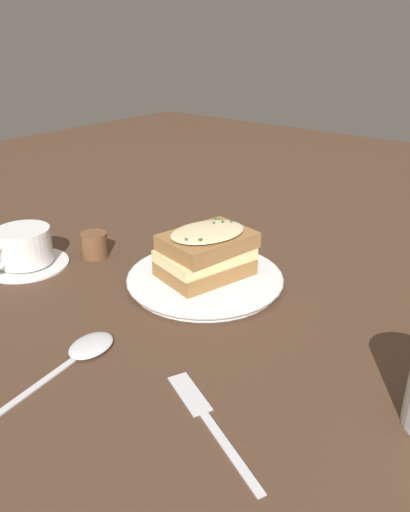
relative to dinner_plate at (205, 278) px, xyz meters
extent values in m
plane|color=#473021|center=(0.01, 0.01, -0.01)|extent=(2.40, 2.40, 0.00)
cylinder|color=white|center=(0.00, 0.00, 0.00)|extent=(0.22, 0.22, 0.02)
torus|color=white|center=(0.00, 0.00, 0.00)|extent=(0.23, 0.23, 0.01)
cube|color=olive|center=(0.00, 0.00, 0.02)|extent=(0.12, 0.14, 0.02)
cube|color=#EFDB93|center=(0.00, 0.00, 0.04)|extent=(0.12, 0.15, 0.02)
cube|color=olive|center=(0.00, 0.00, 0.06)|extent=(0.11, 0.14, 0.02)
ellipsoid|color=beige|center=(0.00, 0.00, 0.07)|extent=(0.11, 0.13, 0.01)
cube|color=#2D6028|center=(0.02, -0.03, 0.08)|extent=(0.01, 0.01, 0.00)
cube|color=#2D6028|center=(-0.02, 0.05, 0.08)|extent=(0.00, 0.01, 0.00)
cube|color=#2D6028|center=(0.00, -0.04, 0.08)|extent=(0.01, 0.01, 0.00)
cube|color=#2D6028|center=(0.00, 0.05, 0.08)|extent=(0.00, 0.00, 0.00)
cube|color=#2D6028|center=(0.00, 0.04, 0.08)|extent=(0.01, 0.01, 0.00)
cube|color=#2D6028|center=(-0.01, 0.03, 0.08)|extent=(0.00, 0.00, 0.00)
cube|color=#2D6028|center=(-0.02, 0.05, 0.08)|extent=(0.00, 0.00, 0.00)
cylinder|color=white|center=(-0.26, -0.13, -0.01)|extent=(0.13, 0.13, 0.01)
cylinder|color=white|center=(-0.26, -0.13, 0.03)|extent=(0.09, 0.09, 0.06)
cylinder|color=#381E0F|center=(-0.26, -0.13, 0.05)|extent=(0.07, 0.07, 0.00)
cube|color=silver|center=(0.22, -0.24, -0.01)|extent=(0.10, 0.05, 0.00)
cube|color=silver|center=(0.14, -0.20, -0.01)|extent=(0.07, 0.05, 0.00)
cube|color=#333335|center=(0.13, -0.20, -0.01)|extent=(0.04, 0.02, 0.00)
cube|color=#333335|center=(0.13, -0.20, -0.01)|extent=(0.04, 0.02, 0.00)
cube|color=#333335|center=(0.14, -0.19, -0.01)|extent=(0.04, 0.02, 0.00)
cube|color=silver|center=(0.01, -0.30, -0.01)|extent=(0.02, 0.12, 0.00)
ellipsoid|color=silver|center=(0.00, -0.21, 0.00)|extent=(0.05, 0.07, 0.01)
cylinder|color=brown|center=(-0.20, -0.04, 0.01)|extent=(0.04, 0.04, 0.04)
camera|label=1|loc=(0.41, -0.51, 0.34)|focal=35.00mm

